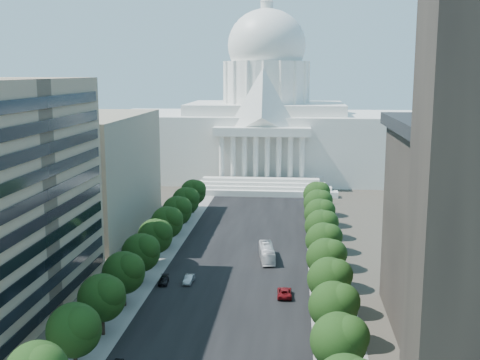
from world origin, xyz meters
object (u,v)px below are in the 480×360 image
(car_silver, at_px, (189,279))
(car_dark_b, at_px, (164,281))
(city_bus, at_px, (267,253))
(car_red, at_px, (284,292))

(car_silver, bearing_deg, car_dark_b, -165.09)
(car_silver, xyz_separation_m, city_bus, (14.60, 16.03, 0.89))
(car_red, height_order, car_dark_b, car_red)
(car_silver, relative_size, car_dark_b, 1.02)
(car_silver, height_order, car_red, car_red)
(car_silver, relative_size, city_bus, 0.39)
(city_bus, bearing_deg, car_red, -86.21)
(car_silver, xyz_separation_m, car_dark_b, (-4.84, -1.02, -0.10))
(car_dark_b, bearing_deg, car_red, -16.84)
(car_red, distance_m, city_bus, 22.08)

